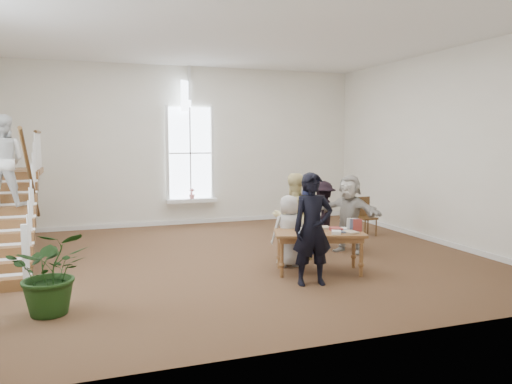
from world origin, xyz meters
name	(u,v)px	position (x,y,z in m)	size (l,w,h in m)	color
ground	(236,259)	(0.00, 0.00, 0.00)	(10.00, 10.00, 0.00)	#4E2C1E
room_shell	(191,210)	(0.00, 4.39, 0.40)	(10.49, 10.00, 10.00)	silver
staircase	(4,184)	(-4.34, 0.75, 1.62)	(1.10, 4.10, 2.92)	brown
library_table	(320,236)	(1.16, -1.51, 0.68)	(1.80, 1.28, 0.83)	brown
police_officer	(313,229)	(0.70, -2.16, 0.96)	(0.70, 0.46, 1.91)	black
elderly_woman	(289,231)	(0.80, -0.91, 0.70)	(0.68, 0.44, 1.39)	#BAB4AC
person_yellow	(293,216)	(1.10, -0.41, 0.89)	(0.86, 0.67, 1.78)	#F5E299
woman_cluster_a	(307,220)	(1.59, -0.06, 0.73)	(0.86, 0.36, 1.47)	navy
woman_cluster_b	(323,214)	(2.19, 0.39, 0.76)	(0.98, 0.56, 1.52)	black
woman_cluster_c	(349,214)	(2.49, -0.26, 0.85)	(1.58, 0.50, 1.70)	#BAB2A7
floor_plant	(52,272)	(-3.40, -2.24, 0.61)	(1.09, 0.95, 1.21)	#173410
side_chair	(365,214)	(3.86, 1.32, 0.55)	(0.46, 0.46, 0.98)	#3B2410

